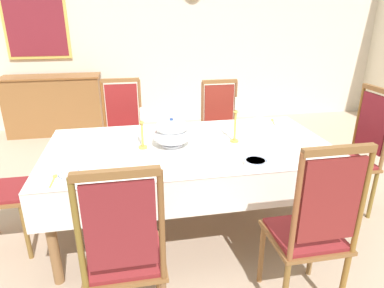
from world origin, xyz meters
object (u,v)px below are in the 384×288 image
(chair_south_a, at_px, (124,253))
(sideboard, at_px, (55,105))
(chair_north_a, at_px, (124,132))
(chair_north_b, at_px, (221,127))
(candlestick_west, at_px, (142,132))
(spoon_secondary, at_px, (54,178))
(bowl_near_left, at_px, (262,121))
(chair_south_b, at_px, (312,228))
(bowl_far_left, at_px, (255,162))
(spoon_primary, at_px, (273,120))
(dining_table, at_px, (190,153))
(framed_painting, at_px, (35,19))
(soup_tureen, at_px, (172,133))
(bowl_near_right, at_px, (70,176))
(chair_head_east, at_px, (355,151))
(candlestick_east, at_px, (235,124))

(chair_south_a, bearing_deg, sideboard, 105.32)
(chair_north_a, xyz_separation_m, chair_north_b, (1.09, -0.00, -0.02))
(candlestick_west, bearing_deg, spoon_secondary, -144.62)
(chair_south_a, height_order, bowl_near_left, chair_south_a)
(chair_south_b, bearing_deg, sideboard, 119.06)
(bowl_far_left, bearing_deg, sideboard, 120.75)
(chair_north_a, xyz_separation_m, bowl_near_left, (1.35, -0.54, 0.21))
(bowl_far_left, bearing_deg, chair_north_b, 83.56)
(candlestick_west, height_order, bowl_far_left, candlestick_west)
(chair_north_b, relative_size, sideboard, 0.75)
(spoon_primary, bearing_deg, bowl_far_left, -103.98)
(dining_table, height_order, sideboard, sideboard)
(chair_south_a, bearing_deg, bowl_far_left, 29.84)
(spoon_secondary, bearing_deg, chair_north_a, 74.65)
(bowl_near_left, distance_m, framed_painting, 3.80)
(bowl_far_left, relative_size, spoon_primary, 0.95)
(chair_south_b, distance_m, spoon_primary, 1.55)
(dining_table, relative_size, chair_north_a, 1.99)
(soup_tureen, bearing_deg, chair_north_a, 111.55)
(chair_south_a, xyz_separation_m, framed_painting, (-1.21, 4.13, 1.13))
(dining_table, relative_size, chair_north_b, 2.09)
(soup_tureen, relative_size, bowl_near_right, 2.05)
(chair_south_b, height_order, bowl_near_left, chair_south_b)
(candlestick_west, distance_m, bowl_near_left, 1.28)
(chair_south_b, height_order, framed_painting, framed_painting)
(bowl_near_right, relative_size, bowl_far_left, 0.89)
(dining_table, height_order, bowl_near_left, bowl_near_left)
(dining_table, bearing_deg, soup_tureen, 180.00)
(chair_head_east, height_order, bowl_near_left, chair_head_east)
(soup_tureen, relative_size, candlestick_east, 0.80)
(soup_tureen, relative_size, spoon_primary, 1.74)
(sideboard, height_order, framed_painting, framed_painting)
(chair_north_b, height_order, candlestick_east, candlestick_east)
(bowl_near_left, bearing_deg, spoon_primary, 11.75)
(bowl_far_left, bearing_deg, bowl_near_left, 65.61)
(candlestick_east, distance_m, bowl_far_left, 0.49)
(chair_south_b, bearing_deg, chair_north_a, 118.60)
(chair_head_east, relative_size, bowl_near_right, 8.01)
(chair_south_a, distance_m, soup_tureen, 1.12)
(bowl_near_right, bearing_deg, candlestick_west, 42.42)
(chair_head_east, height_order, sideboard, chair_head_east)
(framed_painting, bearing_deg, bowl_far_left, -59.33)
(dining_table, xyz_separation_m, candlestick_west, (-0.38, -0.00, 0.21))
(bowl_near_left, height_order, spoon_primary, bowl_near_left)
(chair_head_east, distance_m, soup_tureen, 1.71)
(chair_head_east, height_order, bowl_near_right, chair_head_east)
(soup_tureen, bearing_deg, framed_painting, 117.12)
(bowl_near_right, bearing_deg, bowl_near_left, 28.46)
(chair_north_a, relative_size, bowl_near_right, 7.71)
(bowl_near_left, bearing_deg, candlestick_west, -158.78)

